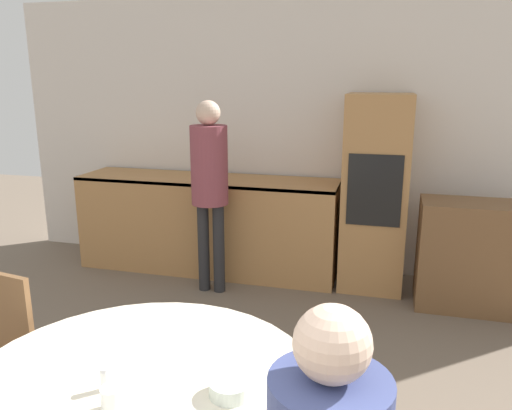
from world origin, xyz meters
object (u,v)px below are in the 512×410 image
(sideboard, at_px, (485,257))
(bowl_near, at_px, (230,388))
(oven_unit, at_px, (375,193))
(person_standing, at_px, (210,176))
(cup, at_px, (112,399))

(sideboard, bearing_deg, bowl_near, -115.79)
(oven_unit, distance_m, bowl_near, 2.97)
(sideboard, height_order, bowl_near, sideboard)
(sideboard, height_order, person_standing, person_standing)
(cup, xyz_separation_m, bowl_near, (0.36, 0.18, -0.02))
(sideboard, relative_size, bowl_near, 6.87)
(oven_unit, relative_size, sideboard, 1.66)
(sideboard, distance_m, person_standing, 2.34)
(oven_unit, xyz_separation_m, person_standing, (-1.36, -0.50, 0.18))
(oven_unit, xyz_separation_m, sideboard, (0.89, -0.28, -0.41))
(person_standing, bearing_deg, oven_unit, 20.33)
(oven_unit, height_order, person_standing, oven_unit)
(cup, relative_size, bowl_near, 0.57)
(person_standing, xyz_separation_m, cup, (0.61, -2.62, -0.24))
(oven_unit, bearing_deg, person_standing, -159.67)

